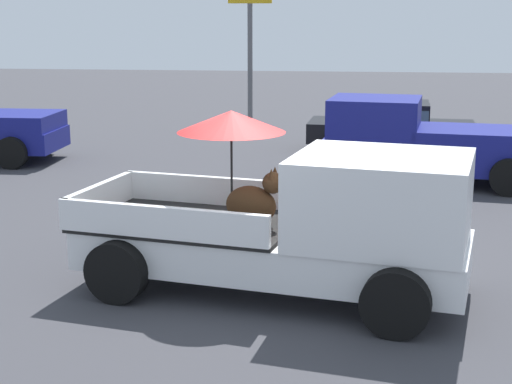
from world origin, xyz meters
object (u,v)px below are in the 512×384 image
object	(u,v)px
pickup_truck_red	(420,142)
parked_sedan_near	(390,124)
pickup_truck_main	(306,221)
motel_sign	(250,20)

from	to	relation	value
pickup_truck_red	parked_sedan_near	distance (m)	3.65
pickup_truck_red	parked_sedan_near	size ratio (longest dim) A/B	1.14
pickup_truck_main	parked_sedan_near	distance (m)	10.99
pickup_truck_red	parked_sedan_near	xyz separation A→B (m)	(-0.47, 3.62, -0.13)
parked_sedan_near	motel_sign	world-z (taller)	motel_sign
pickup_truck_main	motel_sign	size ratio (longest dim) A/B	1.11
parked_sedan_near	motel_sign	xyz separation A→B (m)	(-4.30, 4.63, 2.65)
motel_sign	pickup_truck_red	bearing A→B (deg)	-59.98
pickup_truck_main	parked_sedan_near	bearing A→B (deg)	92.83
parked_sedan_near	pickup_truck_red	bearing A→B (deg)	-78.98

